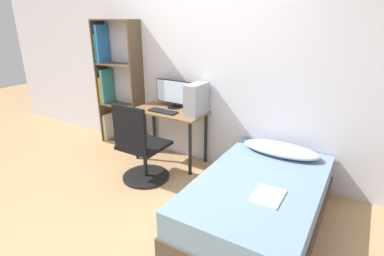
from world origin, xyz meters
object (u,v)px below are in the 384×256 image
(office_chair, at_px, (141,153))
(monitor, at_px, (174,93))
(bed, at_px, (258,201))
(bookshelf, at_px, (114,84))
(pc_tower, at_px, (197,99))
(keyboard, at_px, (163,111))

(office_chair, xyz_separation_m, monitor, (-0.04, 0.78, 0.57))
(bed, relative_size, monitor, 3.26)
(bookshelf, height_order, pc_tower, bookshelf)
(bed, bearing_deg, office_chair, 178.49)
(bookshelf, distance_m, monitor, 1.09)
(bookshelf, xyz_separation_m, pc_tower, (1.50, -0.07, -0.02))
(keyboard, bearing_deg, bookshelf, 168.59)
(office_chair, distance_m, bed, 1.50)
(bed, distance_m, pc_tower, 1.51)
(office_chair, bearing_deg, pc_tower, 61.04)
(monitor, height_order, pc_tower, pc_tower)
(pc_tower, bearing_deg, office_chair, -118.96)
(monitor, bearing_deg, pc_tower, -13.20)
(bed, distance_m, keyboard, 1.72)
(bookshelf, relative_size, bed, 1.02)
(bed, height_order, monitor, monitor)
(bookshelf, distance_m, office_chair, 1.47)
(bookshelf, bearing_deg, keyboard, -11.41)
(keyboard, bearing_deg, bed, -20.20)
(office_chair, xyz_separation_m, pc_tower, (0.38, 0.68, 0.56))
(office_chair, height_order, monitor, monitor)
(bookshelf, distance_m, pc_tower, 1.50)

